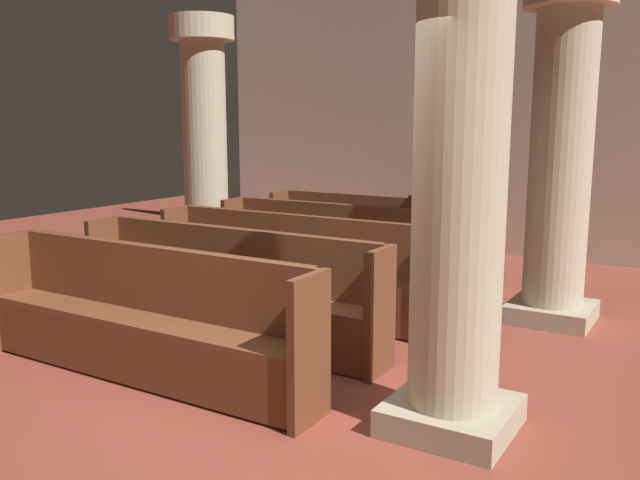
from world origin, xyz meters
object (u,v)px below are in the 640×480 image
pew_row_0 (381,235)px  kneeler_box_navy (470,314)px  pew_row_2 (291,263)px  pew_row_4 (142,311)px  pillar_aisle_side (561,147)px  lectern (463,230)px  pillar_far_side (205,139)px  pew_row_3 (228,284)px  pew_row_1 (341,247)px  hymn_book (417,196)px  pillar_aisle_rear (460,162)px

pew_row_0 → kneeler_box_navy: 2.27m
pew_row_2 → pew_row_4: same height
pillar_aisle_side → lectern: size_ratio=3.01×
pew_row_4 → pillar_far_side: size_ratio=0.94×
pew_row_3 → lectern: (0.61, 4.35, -0.08)m
pew_row_3 → pillar_aisle_side: 3.36m
pew_row_1 → pew_row_3: bearing=-90.0°
kneeler_box_navy → pillar_aisle_side: bearing=41.8°
pew_row_0 → pew_row_3: same height
pew_row_3 → hymn_book: hymn_book is taller
hymn_book → pew_row_2: bearing=-100.3°
pillar_aisle_side → hymn_book: pillar_aisle_side is taller
pillar_far_side → lectern: 3.71m
pew_row_0 → pew_row_1: bearing=-90.0°
lectern → hymn_book: bearing=-100.8°
pew_row_1 → lectern: (0.61, 2.32, -0.08)m
pew_row_2 → pew_row_3: bearing=-90.0°
pillar_aisle_side → hymn_book: (-1.91, 1.08, -0.68)m
hymn_book → pillar_far_side: bearing=-162.3°
pew_row_2 → pew_row_0: bearing=90.0°
pew_row_0 → pew_row_3: bearing=-90.0°
pillar_aisle_rear → pew_row_1: bearing=131.1°
pew_row_2 → pew_row_4: (0.00, -2.03, 0.00)m
pew_row_3 → pillar_aisle_rear: 2.67m
pillar_aisle_rear → lectern: size_ratio=3.01×
lectern → hymn_book: (-0.21, -1.12, 0.57)m
pew_row_2 → kneeler_box_navy: size_ratio=7.64×
pew_row_4 → pillar_aisle_side: (2.31, 3.15, 1.17)m
pew_row_3 → pew_row_4: 1.01m
pillar_aisle_side → pillar_aisle_rear: size_ratio=1.00×
pillar_aisle_side → pew_row_3: bearing=-137.2°
pew_row_1 → pillar_aisle_side: 2.59m
pillar_aisle_rear → kneeler_box_navy: size_ratio=8.10×
pew_row_2 → lectern: bearing=79.6°
pew_row_2 → hymn_book: size_ratio=14.46×
pillar_far_side → pillar_aisle_rear: size_ratio=1.00×
pillar_far_side → pillar_aisle_rear: bearing=-33.2°
pew_row_3 → pillar_aisle_rear: pillar_aisle_rear is taller
pew_row_4 → kneeler_box_navy: pew_row_4 is taller
pillar_far_side → pew_row_4: bearing=-56.2°
pew_row_4 → pillar_aisle_rear: bearing=9.5°
pew_row_0 → kneeler_box_navy: pew_row_0 is taller
pew_row_4 → hymn_book: (0.40, 4.23, 0.49)m
pew_row_1 → pew_row_2: (0.00, -1.01, 0.00)m
pew_row_3 → pillar_aisle_rear: (2.31, -0.62, 1.17)m
pew_row_1 → pew_row_2: same height
kneeler_box_navy → hymn_book: bearing=127.9°
kneeler_box_navy → pillar_far_side: bearing=168.6°
pew_row_1 → pillar_far_side: bearing=171.3°
pew_row_0 → kneeler_box_navy: bearing=-41.0°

